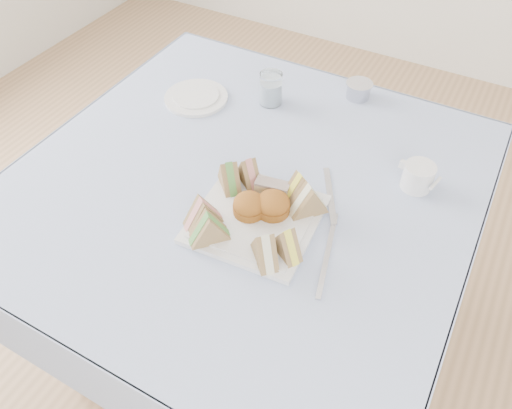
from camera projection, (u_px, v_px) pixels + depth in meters
The scene contains 21 objects.
floor at pixel (248, 339), 1.69m from camera, with size 4.00×4.00×0.00m, color #9E7751.
table at pixel (247, 275), 1.42m from camera, with size 0.90×0.90×0.74m, color brown.
tablecloth at pixel (244, 181), 1.15m from camera, with size 1.02×1.02×0.01m, color #919DCC.
serving_plate at pixel (256, 219), 1.05m from camera, with size 0.25×0.25×0.01m, color silver.
sandwich_fl_a at pixel (203, 211), 1.01m from camera, with size 0.08×0.04×0.07m, color #83674C, non-canonical shape.
sandwich_fl_b at pixel (209, 226), 0.98m from camera, with size 0.08×0.04×0.07m, color #83674C, non-canonical shape.
sandwich_fr_a at pixel (286, 241), 0.96m from camera, with size 0.07×0.03×0.07m, color #83674C, non-canonical shape.
sandwich_fr_b at pixel (265, 247), 0.95m from camera, with size 0.08×0.04×0.07m, color #83674C, non-canonical shape.
sandwich_bl_a at pixel (229, 174), 1.09m from camera, with size 0.08×0.04×0.07m, color #83674C, non-canonical shape.
sandwich_bl_b at pixel (248, 170), 1.10m from camera, with size 0.07×0.03×0.07m, color #83674C, non-canonical shape.
sandwich_br_a at pixel (308, 199), 1.03m from camera, with size 0.09×0.04×0.08m, color #83674C, non-canonical shape.
sandwich_br_b at pixel (299, 186), 1.06m from camera, with size 0.08×0.04×0.07m, color #83674C, non-canonical shape.
scone_left at pixel (249, 205), 1.04m from camera, with size 0.07×0.07×0.05m, color brown.
scone_right at pixel (273, 205), 1.04m from camera, with size 0.07×0.07×0.05m, color brown.
pastry_slice at pixel (272, 188), 1.08m from camera, with size 0.07×0.03×0.04m, color tan.
side_plate at pixel (196, 98), 1.36m from camera, with size 0.17×0.17×0.01m, color silver.
water_glass at pixel (271, 88), 1.32m from camera, with size 0.06×0.06×0.09m, color white.
tea_strainer at pixel (358, 91), 1.35m from camera, with size 0.07×0.07×0.04m, color #B4B3BD.
knife at pixel (330, 195), 1.11m from camera, with size 0.01×0.17×0.00m, color #B4B3BD.
fork at pixel (326, 260), 0.98m from camera, with size 0.01×0.19×0.00m, color #B4B3BD.
creamer_jug at pixel (418, 177), 1.11m from camera, with size 0.07×0.07×0.06m, color silver.
Camera 1 is at (0.42, -0.71, 1.54)m, focal length 35.00 mm.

